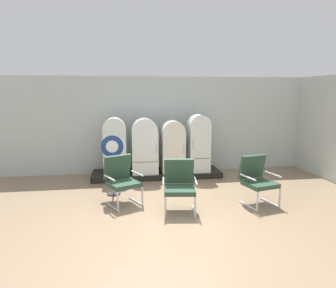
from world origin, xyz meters
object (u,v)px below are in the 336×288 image
armchair_right (257,178)px  armchair_center (179,183)px  refrigerator_0 (115,144)px  refrigerator_2 (173,145)px  refrigerator_3 (198,141)px  armchair_left (121,178)px  sign_stand (113,164)px  refrigerator_1 (144,144)px

armchair_right → armchair_center: (-1.72, -0.14, 0.00)m
refrigerator_0 → refrigerator_2: bearing=-0.6°
armchair_right → refrigerator_0: bearing=142.1°
refrigerator_0 → refrigerator_2: (1.60, -0.02, -0.06)m
refrigerator_0 → refrigerator_3: size_ratio=0.96×
armchair_left → sign_stand: size_ratio=0.74×
refrigerator_0 → refrigerator_1: (0.81, 0.02, -0.02)m
refrigerator_1 → sign_stand: 1.59m
refrigerator_1 → armchair_left: 2.11m
armchair_right → armchair_left: bearing=171.6°
armchair_right → armchair_center: size_ratio=1.00×
refrigerator_0 → armchair_center: bearing=-62.1°
armchair_right → refrigerator_2: bearing=121.6°
sign_stand → refrigerator_1: bearing=58.0°
refrigerator_0 → sign_stand: 1.34m
refrigerator_0 → armchair_right: refrigerator_0 is taller
refrigerator_2 → armchair_right: 2.79m
refrigerator_2 → armchair_center: 2.54m
refrigerator_2 → armchair_right: refrigerator_2 is taller
refrigerator_3 → armchair_right: size_ratio=1.54×
refrigerator_1 → refrigerator_2: 0.79m
armchair_right → refrigerator_1: bearing=133.0°
armchair_right → armchair_center: bearing=-175.4°
refrigerator_1 → armchair_right: bearing=-47.0°
sign_stand → armchair_right: bearing=-19.0°
refrigerator_1 → armchair_right: size_ratio=1.46×
refrigerator_1 → refrigerator_3: 1.53m
refrigerator_2 → sign_stand: refrigerator_2 is taller
refrigerator_2 → armchair_right: bearing=-58.4°
refrigerator_1 → refrigerator_0: bearing=-178.3°
refrigerator_3 → sign_stand: (-2.36, -1.29, -0.29)m
refrigerator_1 → armchair_center: refrigerator_1 is taller
armchair_left → sign_stand: sign_stand is taller
refrigerator_0 → refrigerator_1: bearing=1.7°
refrigerator_2 → refrigerator_3: (0.74, -0.01, 0.09)m
armchair_center → armchair_left: bearing=154.0°
refrigerator_0 → refrigerator_3: refrigerator_3 is taller
refrigerator_2 → refrigerator_0: bearing=179.4°
refrigerator_2 → sign_stand: size_ratio=1.03×
refrigerator_2 → refrigerator_1: bearing=177.0°
refrigerator_2 → armchair_center: size_ratio=1.39×
refrigerator_0 → armchair_left: size_ratio=1.49×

